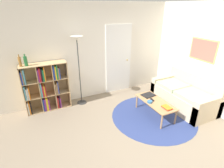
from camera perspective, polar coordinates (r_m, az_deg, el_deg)
ground_plane at (r=3.52m, az=13.22°, el=-21.65°), size 14.00×14.00×0.00m
wall_back at (r=4.98m, az=-4.60°, el=10.20°), size 7.44×0.11×2.60m
wall_right at (r=5.19m, az=25.38°, el=8.67°), size 0.08×5.68×2.60m
rug at (r=4.50m, az=13.34°, el=-10.10°), size 2.04×2.04×0.01m
bookshelf at (r=4.70m, az=-21.09°, el=-0.93°), size 1.09×0.34×1.23m
floor_lamp at (r=4.44m, az=-11.24°, el=11.68°), size 0.31×0.31×1.83m
couch at (r=5.05m, az=22.70°, el=-3.55°), size 0.87×1.65×0.84m
coffee_table at (r=4.36m, az=13.98°, el=-5.99°), size 0.48×1.07×0.39m
laptop at (r=4.58m, az=11.77°, el=-3.54°), size 0.35×0.29×0.02m
bowl at (r=4.25m, az=12.23°, el=-5.68°), size 0.12×0.12×0.05m
book_stack_on_table at (r=4.13m, az=17.47°, el=-7.34°), size 0.15×0.22×0.04m
remote at (r=4.38m, az=13.00°, el=-5.01°), size 0.07×0.15×0.02m
bottle_left at (r=4.44m, az=-27.88°, el=6.49°), size 0.06×0.06×0.28m
bottle_middle at (r=4.43m, az=-26.37°, el=6.74°), size 0.08×0.08×0.27m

